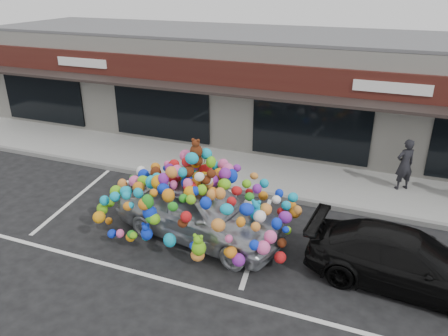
% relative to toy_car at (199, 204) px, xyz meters
% --- Properties ---
extents(ground, '(90.00, 90.00, 0.00)m').
position_rel_toy_car_xyz_m(ground, '(-1.34, 0.31, -0.97)').
color(ground, black).
rests_on(ground, ground).
extents(shop_building, '(24.00, 7.20, 4.31)m').
position_rel_toy_car_xyz_m(shop_building, '(-1.34, 8.75, 1.20)').
color(shop_building, silver).
rests_on(shop_building, ground).
extents(sidewalk, '(26.00, 3.00, 0.15)m').
position_rel_toy_car_xyz_m(sidewalk, '(-1.34, 4.31, -0.89)').
color(sidewalk, '#9C9C96').
rests_on(sidewalk, ground).
extents(kerb, '(26.00, 0.18, 0.16)m').
position_rel_toy_car_xyz_m(kerb, '(-1.34, 2.81, -0.89)').
color(kerb, slate).
rests_on(kerb, ground).
extents(parking_stripe_left, '(0.73, 4.37, 0.01)m').
position_rel_toy_car_xyz_m(parking_stripe_left, '(-4.54, 0.51, -0.96)').
color(parking_stripe_left, silver).
rests_on(parking_stripe_left, ground).
extents(parking_stripe_mid, '(0.73, 4.37, 0.01)m').
position_rel_toy_car_xyz_m(parking_stripe_mid, '(1.46, 0.51, -0.96)').
color(parking_stripe_mid, silver).
rests_on(parking_stripe_mid, ground).
extents(lane_line, '(14.00, 0.12, 0.01)m').
position_rel_toy_car_xyz_m(lane_line, '(0.66, -1.99, -0.96)').
color(lane_line, silver).
rests_on(lane_line, ground).
extents(toy_car, '(3.31, 5.18, 2.86)m').
position_rel_toy_car_xyz_m(toy_car, '(0.00, 0.00, 0.00)').
color(toy_car, '#B8BDC4').
rests_on(toy_car, ground).
extents(black_sedan, '(2.07, 4.46, 1.26)m').
position_rel_toy_car_xyz_m(black_sedan, '(5.05, -0.12, -0.34)').
color(black_sedan, black).
rests_on(black_sedan, ground).
extents(pedestrian_a, '(0.73, 0.68, 1.67)m').
position_rel_toy_car_xyz_m(pedestrian_a, '(4.89, 4.71, 0.02)').
color(pedestrian_a, black).
rests_on(pedestrian_a, sidewalk).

